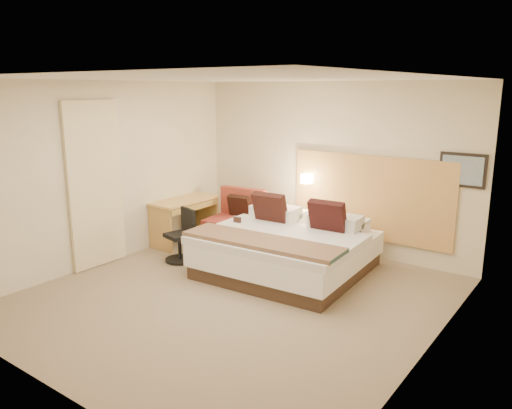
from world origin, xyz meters
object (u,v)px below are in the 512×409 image
Objects in this scene: bed at (288,248)px; desk at (185,208)px; desk_chair at (182,240)px; lounge_chair at (236,222)px; side_table at (236,242)px.

bed reaches higher than desk.
bed is at bearing -3.83° from desk.
desk is 0.98m from desk_chair.
bed is at bearing -24.41° from lounge_chair.
bed is 4.60× the size of side_table.
bed is 1.87× the size of desk.
lounge_chair is 0.89m from desk.
desk_chair is (0.61, -0.72, -0.27)m from desk.
lounge_chair is (-1.48, 0.67, 0.02)m from bed.
bed is at bearing 20.42° from desk_chair.
side_table is at bearing -8.47° from desk.
bed is 2.18m from desk.
desk_chair is at bearing -93.34° from lounge_chair.
side_table is at bearing -177.41° from bed.
lounge_chair is 1.25m from desk_chair.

